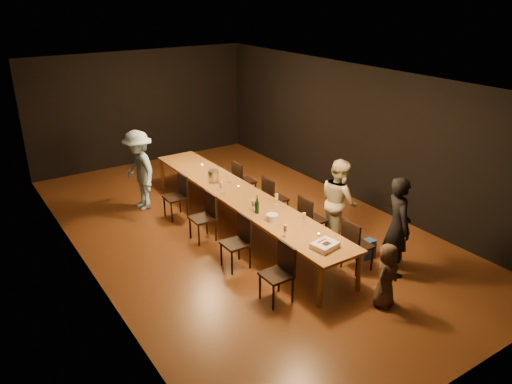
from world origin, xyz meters
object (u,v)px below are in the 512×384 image
woman_birthday (398,227)px  man_blue (139,170)px  chair_right_2 (276,198)px  chair_left_0 (276,274)px  table (240,196)px  woman_tan (339,201)px  ice_bucket (213,176)px  plate_stack (272,217)px  birthday_cake (325,245)px  chair_right_0 (358,245)px  champagne_bottle (257,204)px  chair_left_3 (175,197)px  chair_left_2 (202,218)px  chair_right_1 (313,219)px  child (386,275)px  chair_left_1 (235,243)px  chair_right_3 (244,181)px

woman_birthday → man_blue: 5.52m
chair_right_2 → chair_left_0: same height
table → woman_tan: bearing=-48.2°
ice_bucket → plate_stack: bearing=-91.7°
chair_left_0 → birthday_cake: chair_left_0 is taller
chair_right_0 → champagne_bottle: champagne_bottle is taller
plate_stack → birthday_cake: bearing=-84.4°
chair_left_3 → birthday_cake: chair_left_3 is taller
woman_tan → table: bearing=58.1°
champagne_bottle → chair_left_2: bearing=125.4°
woman_birthday → birthday_cake: woman_birthday is taller
chair_right_1 → man_blue: (-2.11, 3.27, 0.41)m
ice_bucket → chair_right_0: bearing=-74.0°
chair_left_2 → child: 3.64m
child → champagne_bottle: (-0.67, 2.49, 0.41)m
chair_left_2 → ice_bucket: (0.75, 0.91, 0.41)m
woman_tan → champagne_bottle: (-1.48, 0.52, 0.10)m
woman_tan → champagne_bottle: woman_tan is taller
table → chair_right_1: chair_right_1 is taller
chair_right_2 → champagne_bottle: champagne_bottle is taller
chair_right_0 → chair_left_2: size_ratio=1.00×
chair_left_2 → woman_tan: woman_tan is taller
table → chair_left_1: size_ratio=6.45×
chair_left_1 → child: size_ratio=0.91×
birthday_cake → ice_bucket: 3.46m
plate_stack → man_blue: bearing=108.0°
chair_left_2 → champagne_bottle: champagne_bottle is taller
plate_stack → chair_right_2: bearing=52.2°
woman_tan → birthday_cake: size_ratio=3.74×
woman_tan → chair_left_2: bearing=72.4°
child → plate_stack: size_ratio=4.95×
chair_right_0 → chair_left_3: (-1.70, 3.60, 0.00)m
chair_left_2 → child: child is taller
chair_right_3 → table: bearing=-35.3°
plate_stack → chair_left_0: bearing=-122.1°
chair_right_2 → plate_stack: (-1.01, -1.31, 0.34)m
woman_tan → plate_stack: size_ratio=7.86×
woman_tan → ice_bucket: woman_tan is taller
chair_left_2 → chair_left_3: (0.00, 1.20, 0.00)m
chair_right_1 → ice_bucket: 2.34m
chair_right_3 → man_blue: man_blue is taller
chair_right_1 → chair_left_1: (-1.70, 0.00, 0.00)m
child → table: bearing=78.1°
chair_right_1 → chair_left_1: size_ratio=1.00×
chair_right_2 → chair_left_1: 2.08m
chair_left_3 → woman_tan: bearing=-141.0°
chair_left_3 → ice_bucket: (0.75, -0.29, 0.41)m
chair_right_2 → woman_tan: woman_tan is taller
chair_right_0 → chair_right_1: 1.20m
chair_right_1 → chair_right_2: size_ratio=1.00×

